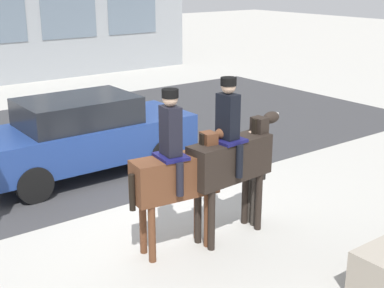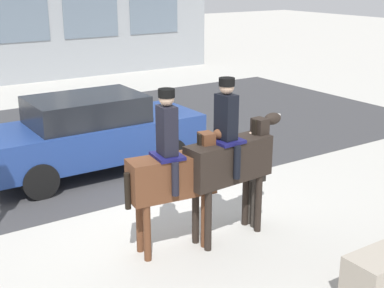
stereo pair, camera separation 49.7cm
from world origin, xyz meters
name	(u,v)px [view 1 (the left image)]	position (x,y,z in m)	size (l,w,h in m)	color
ground_plane	(154,210)	(0.00, 0.00, 0.00)	(80.00, 80.00, 0.00)	#B2AFA8
road_surface	(50,145)	(0.00, 4.75, 0.00)	(19.84, 8.50, 0.01)	#38383A
mounted_horse_lead	(177,171)	(-0.47, -1.42, 1.28)	(1.75, 0.65, 2.53)	#59331E
mounted_horse_companion	(232,156)	(0.48, -1.56, 1.36)	(1.91, 0.65, 2.61)	black
pedestrian_bystander	(252,169)	(1.03, -1.45, 0.99)	(0.83, 0.43, 1.68)	#332D28
street_car_near_lane	(83,135)	(-0.16, 2.42, 0.87)	(4.63, 1.83, 1.66)	navy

